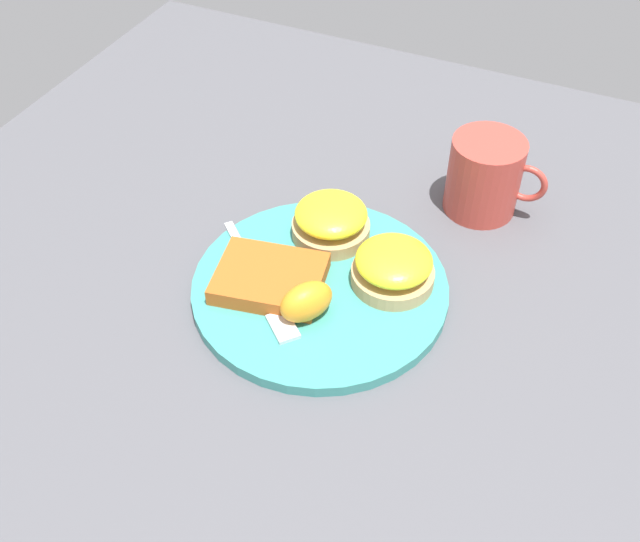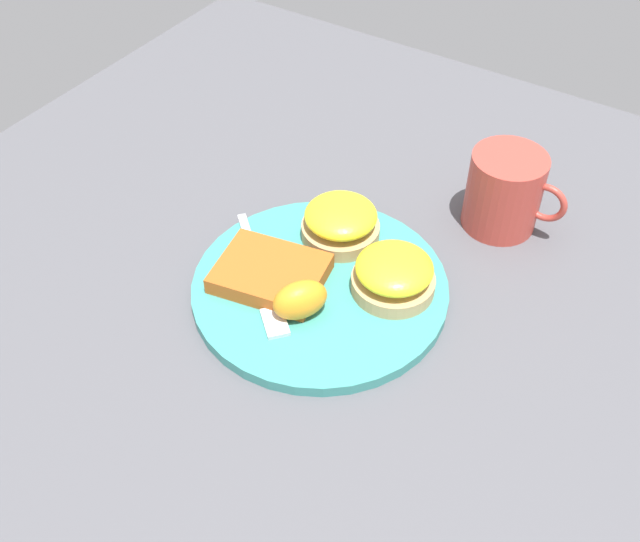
{
  "view_description": "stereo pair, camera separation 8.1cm",
  "coord_description": "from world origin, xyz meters",
  "px_view_note": "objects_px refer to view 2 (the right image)",
  "views": [
    {
      "loc": [
        0.24,
        -0.52,
        0.61
      ],
      "look_at": [
        0.0,
        0.0,
        0.03
      ],
      "focal_mm": 42.0,
      "sensor_mm": 36.0,
      "label": 1
    },
    {
      "loc": [
        0.31,
        -0.49,
        0.61
      ],
      "look_at": [
        0.0,
        0.0,
        0.03
      ],
      "focal_mm": 42.0,
      "sensor_mm": 36.0,
      "label": 2
    }
  ],
  "objects_px": {
    "orange_wedge": "(300,300)",
    "hashbrown_patty": "(270,273)",
    "sandwich_benedict_right": "(341,222)",
    "fork": "(262,280)",
    "cup": "(505,191)",
    "sandwich_benedict_left": "(394,274)"
  },
  "relations": [
    {
      "from": "cup",
      "to": "fork",
      "type": "bearing_deg",
      "value": -125.52
    },
    {
      "from": "fork",
      "to": "hashbrown_patty",
      "type": "bearing_deg",
      "value": 47.42
    },
    {
      "from": "sandwich_benedict_right",
      "to": "cup",
      "type": "height_order",
      "value": "cup"
    },
    {
      "from": "sandwich_benedict_right",
      "to": "hashbrown_patty",
      "type": "bearing_deg",
      "value": -105.02
    },
    {
      "from": "sandwich_benedict_right",
      "to": "fork",
      "type": "xyz_separation_m",
      "value": [
        -0.03,
        -0.11,
        -0.02
      ]
    },
    {
      "from": "sandwich_benedict_right",
      "to": "cup",
      "type": "relative_size",
      "value": 0.76
    },
    {
      "from": "orange_wedge",
      "to": "fork",
      "type": "distance_m",
      "value": 0.07
    },
    {
      "from": "sandwich_benedict_right",
      "to": "cup",
      "type": "bearing_deg",
      "value": 44.06
    },
    {
      "from": "orange_wedge",
      "to": "hashbrown_patty",
      "type": "bearing_deg",
      "value": 156.2
    },
    {
      "from": "sandwich_benedict_right",
      "to": "hashbrown_patty",
      "type": "relative_size",
      "value": 0.79
    },
    {
      "from": "orange_wedge",
      "to": "cup",
      "type": "bearing_deg",
      "value": 66.68
    },
    {
      "from": "fork",
      "to": "sandwich_benedict_left",
      "type": "bearing_deg",
      "value": 28.05
    },
    {
      "from": "sandwich_benedict_left",
      "to": "hashbrown_patty",
      "type": "distance_m",
      "value": 0.14
    },
    {
      "from": "hashbrown_patty",
      "to": "orange_wedge",
      "type": "distance_m",
      "value": 0.06
    },
    {
      "from": "sandwich_benedict_right",
      "to": "fork",
      "type": "bearing_deg",
      "value": -107.39
    },
    {
      "from": "sandwich_benedict_right",
      "to": "hashbrown_patty",
      "type": "height_order",
      "value": "sandwich_benedict_right"
    },
    {
      "from": "fork",
      "to": "sandwich_benedict_right",
      "type": "bearing_deg",
      "value": 72.61
    },
    {
      "from": "sandwich_benedict_right",
      "to": "orange_wedge",
      "type": "distance_m",
      "value": 0.13
    },
    {
      "from": "cup",
      "to": "orange_wedge",
      "type": "bearing_deg",
      "value": -113.32
    },
    {
      "from": "hashbrown_patty",
      "to": "cup",
      "type": "xyz_separation_m",
      "value": [
        0.17,
        0.24,
        0.03
      ]
    },
    {
      "from": "fork",
      "to": "cup",
      "type": "relative_size",
      "value": 1.31
    },
    {
      "from": "sandwich_benedict_left",
      "to": "cup",
      "type": "height_order",
      "value": "cup"
    }
  ]
}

